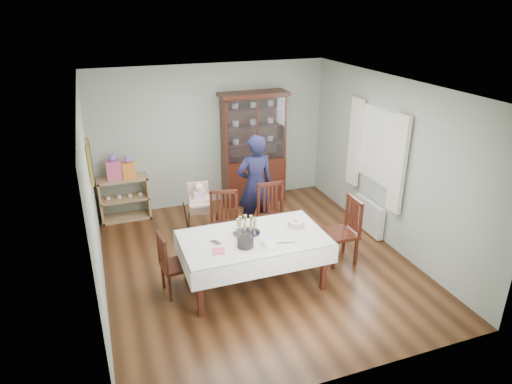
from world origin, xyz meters
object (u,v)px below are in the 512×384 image
high_chair (200,218)px  champagne_tray (247,229)px  chair_end_right (340,243)px  birthday_cake (296,224)px  chair_far_right (274,228)px  gift_bag_pink (114,168)px  dining_table (253,261)px  chair_end_left (177,275)px  woman (255,185)px  china_cabinet (253,147)px  gift_bag_orange (129,168)px  chair_far_left (225,237)px  sideboard (125,198)px

high_chair → champagne_tray: high_chair is taller
chair_end_right → birthday_cake: bearing=-83.7°
chair_far_right → gift_bag_pink: bearing=144.4°
dining_table → chair_end_left: bearing=169.9°
champagne_tray → high_chair: bearing=103.3°
woman → china_cabinet: bearing=-111.3°
chair_far_right → woman: size_ratio=0.59×
gift_bag_orange → gift_bag_pink: bearing=180.0°
champagne_tray → birthday_cake: size_ratio=1.50×
champagne_tray → dining_table: bearing=-65.0°
high_chair → chair_far_left: bearing=-60.2°
sideboard → chair_far_left: size_ratio=0.88×
chair_end_left → chair_end_right: bearing=-97.3°
china_cabinet → chair_far_left: china_cabinet is taller
chair_end_left → woman: bearing=-57.7°
woman → chair_far_right: bearing=100.6°
chair_far_right → chair_end_left: (-1.74, -0.76, -0.04)m
china_cabinet → birthday_cake: (-0.33, -2.71, -0.32)m
chair_end_right → chair_far_right: bearing=-134.4°
chair_end_right → gift_bag_orange: (-2.84, 2.64, 0.67)m
gift_bag_pink → champagne_tray: bearing=-59.6°
china_cabinet → gift_bag_pink: (-2.62, 0.00, -0.12)m
gift_bag_pink → high_chair: bearing=-45.6°
woman → gift_bag_orange: bearing=-36.8°
dining_table → chair_far_left: chair_far_left is taller
chair_far_left → chair_end_right: 1.80m
chair_far_right → chair_end_right: chair_far_right is taller
dining_table → birthday_cake: birthday_cake is taller
woman → gift_bag_pink: woman is taller
dining_table → sideboard: (-1.50, 2.81, 0.02)m
gift_bag_orange → chair_end_right: bearing=-42.9°
dining_table → gift_bag_orange: (-1.37, 2.79, 0.59)m
birthday_cake → chair_far_right: bearing=88.7°
champagne_tray → sideboard: bearing=118.2°
birthday_cake → chair_end_left: bearing=176.2°
chair_far_left → gift_bag_pink: (-1.48, 1.85, 0.70)m
chair_end_right → birthday_cake: (-0.81, -0.07, 0.50)m
woman → gift_bag_orange: 2.33m
high_chair → gift_bag_orange: gift_bag_orange is taller
chair_end_left → champagne_tray: size_ratio=2.35×
woman → champagne_tray: 1.50m
birthday_cake → gift_bag_orange: bearing=126.9°
dining_table → chair_far_right: chair_far_right is taller
sideboard → champagne_tray: 3.09m
sideboard → gift_bag_orange: (0.13, -0.02, 0.58)m
chair_far_right → woman: bearing=106.3°
gift_bag_pink → sideboard: bearing=9.4°
china_cabinet → gift_bag_pink: 2.62m
china_cabinet → birthday_cake: 2.75m
chair_far_left → chair_far_right: 0.83m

